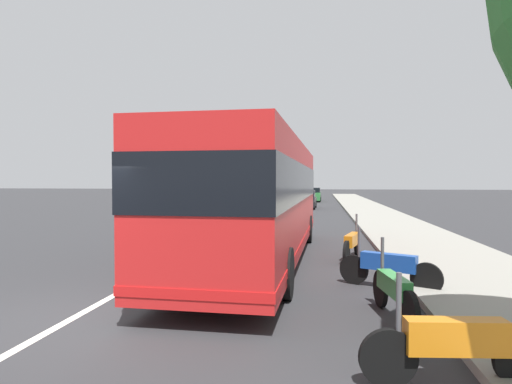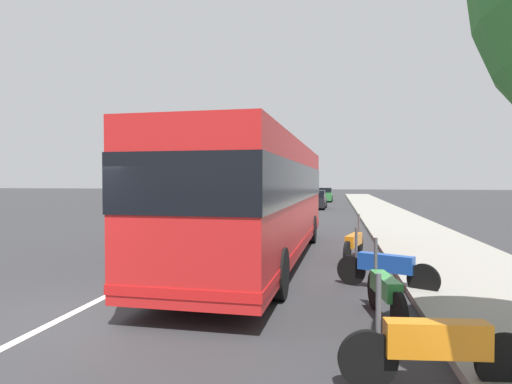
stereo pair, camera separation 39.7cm
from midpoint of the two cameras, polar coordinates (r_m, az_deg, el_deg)
ground_plane at (r=8.18m, az=-24.06°, el=-14.84°), size 220.00×220.00×0.00m
sidewalk_curb at (r=17.08m, az=20.14°, el=-6.04°), size 110.00×3.60×0.14m
lane_divider_line at (r=17.28m, az=-5.72°, el=-6.09°), size 110.00×0.16×0.01m
coach_bus at (r=12.23m, az=-0.39°, el=-0.46°), size 12.15×2.81×3.30m
motorcycle_angled at (r=5.37m, az=22.85°, el=-18.20°), size 0.37×2.11×1.28m
motorcycle_mid_row at (r=7.52m, az=16.30°, el=-12.50°), size 2.09×0.42×1.28m
motorcycle_by_tree at (r=9.53m, az=15.95°, el=-9.47°), size 1.05×1.99×1.27m
motorcycle_nearest_curb at (r=12.83m, az=11.77°, el=-6.62°), size 2.21×0.65×1.27m
car_far_distant at (r=25.89m, az=-7.35°, el=-2.08°), size 4.79×2.10×1.39m
car_side_street at (r=35.51m, az=6.12°, el=-1.07°), size 4.30×1.97×1.49m
car_oncoming at (r=47.81m, az=7.25°, el=-0.37°), size 4.69×1.93×1.51m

